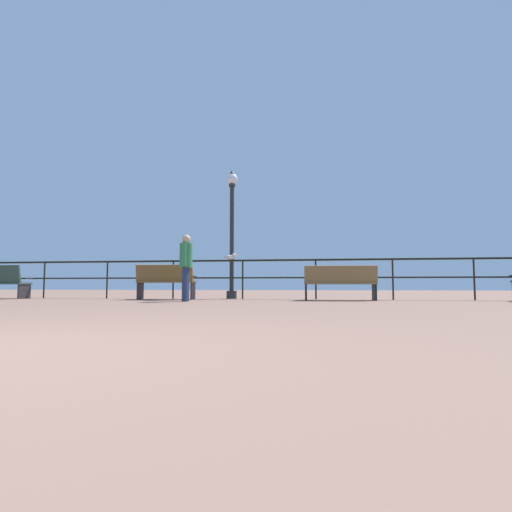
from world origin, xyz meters
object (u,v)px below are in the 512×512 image
Objects in this scene: lamppost_center at (232,227)px; person_by_bench at (186,263)px; bench_near_left at (166,280)px; bench_near_right at (340,281)px; seagull_on_rail at (231,257)px.

lamppost_center is 2.35× the size of person_by_bench.
bench_near_left is 0.98× the size of person_by_bench.
person_by_bench is at bearing -108.68° from lamppost_center.
seagull_on_rail reaches higher than bench_near_right.
bench_near_right is 3.06m from seagull_on_rail.
bench_near_left is 0.86× the size of bench_near_right.
person_by_bench reaches higher than bench_near_left.
lamppost_center is at bearing 71.32° from person_by_bench.
bench_near_left is 0.42× the size of lamppost_center.
bench_near_right is at bearing -17.47° from lamppost_center.
seagull_on_rail is (1.63, 0.63, 0.65)m from bench_near_left.
person_by_bench is at bearing -112.49° from seagull_on_rail.
person_by_bench is (-0.68, -2.02, -1.14)m from lamppost_center.
person_by_bench is (0.91, -1.10, 0.39)m from bench_near_left.
bench_near_left is 4.54m from bench_near_right.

